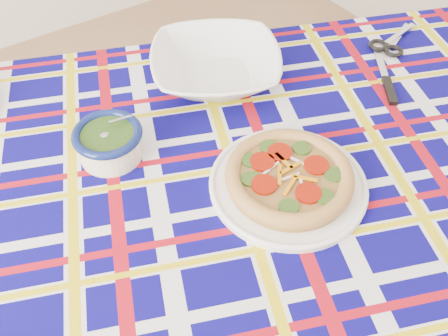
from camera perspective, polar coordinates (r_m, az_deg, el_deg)
dining_table at (r=1.06m, az=-2.74°, el=-5.75°), size 1.98×1.62×0.80m
tablecloth at (r=1.04m, az=-2.79°, el=-4.88°), size 2.03×1.67×0.11m
main_focaccia_plate at (r=0.99m, az=7.45°, el=-1.00°), size 0.41×0.41×0.06m
pesto_bowl at (r=1.06m, az=-13.05°, el=3.06°), size 0.19×0.19×0.09m
serving_bowl at (r=1.24m, az=-0.95°, el=11.57°), size 0.43×0.43×0.08m
table_knife at (r=1.37m, az=17.50°, el=11.37°), size 0.17×0.22×0.01m
kitchen_scissors at (r=1.49m, az=19.44°, el=14.20°), size 0.23×0.16×0.02m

